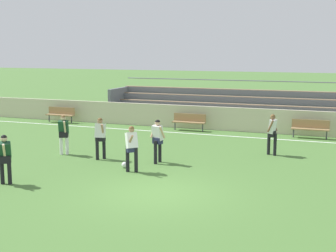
# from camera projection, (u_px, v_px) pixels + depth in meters

# --- Properties ---
(ground_plane) EXTENTS (160.00, 160.00, 0.00)m
(ground_plane) POSITION_uv_depth(u_px,v_px,m) (156.00, 193.00, 14.35)
(ground_plane) COLOR #477033
(field_line_sideline) EXTENTS (44.00, 0.12, 0.01)m
(field_line_sideline) POSITION_uv_depth(u_px,v_px,m) (233.00, 136.00, 23.72)
(field_line_sideline) COLOR white
(field_line_sideline) RESTS_ON ground
(sideline_wall) EXTENTS (48.00, 0.16, 1.27)m
(sideline_wall) POSITION_uv_depth(u_px,v_px,m) (240.00, 120.00, 25.08)
(sideline_wall) COLOR beige
(sideline_wall) RESTS_ON ground
(bleacher_stand) EXTENTS (24.73, 2.96, 2.47)m
(bleacher_stand) POSITION_uv_depth(u_px,v_px,m) (320.00, 109.00, 25.96)
(bleacher_stand) COLOR #897051
(bleacher_stand) RESTS_ON ground
(bench_centre_sideline) EXTENTS (1.80, 0.40, 0.90)m
(bench_centre_sideline) POSITION_uv_depth(u_px,v_px,m) (61.00, 113.00, 28.22)
(bench_centre_sideline) COLOR #99754C
(bench_centre_sideline) RESTS_ON ground
(bench_far_right) EXTENTS (1.80, 0.40, 0.90)m
(bench_far_right) POSITION_uv_depth(u_px,v_px,m) (189.00, 120.00, 25.38)
(bench_far_right) COLOR #99754C
(bench_far_right) RESTS_ON ground
(bench_near_wall_gap) EXTENTS (1.80, 0.40, 0.90)m
(bench_near_wall_gap) POSITION_uv_depth(u_px,v_px,m) (310.00, 127.00, 23.19)
(bench_near_wall_gap) COLOR #99754C
(bench_near_wall_gap) RESTS_ON ground
(player_white_wide_right) EXTENTS (0.44, 0.48, 1.66)m
(player_white_wide_right) POSITION_uv_depth(u_px,v_px,m) (100.00, 135.00, 18.62)
(player_white_wide_right) COLOR black
(player_white_wide_right) RESTS_ON ground
(player_white_overlapping) EXTENTS (0.51, 0.73, 1.65)m
(player_white_overlapping) POSITION_uv_depth(u_px,v_px,m) (132.00, 145.00, 16.69)
(player_white_overlapping) COLOR black
(player_white_overlapping) RESTS_ON ground
(player_white_wide_left) EXTENTS (0.40, 0.51, 1.70)m
(player_white_wide_left) POSITION_uv_depth(u_px,v_px,m) (272.00, 131.00, 19.38)
(player_white_wide_left) COLOR black
(player_white_wide_left) RESTS_ON ground
(player_white_pressing_high) EXTENTS (0.58, 0.46, 1.68)m
(player_white_pressing_high) POSITION_uv_depth(u_px,v_px,m) (158.00, 137.00, 18.01)
(player_white_pressing_high) COLOR black
(player_white_pressing_high) RESTS_ON ground
(player_dark_deep_cover) EXTENTS (0.47, 0.53, 1.65)m
(player_dark_deep_cover) POSITION_uv_depth(u_px,v_px,m) (64.00, 131.00, 19.49)
(player_dark_deep_cover) COLOR white
(player_dark_deep_cover) RESTS_ON ground
(player_dark_challenging) EXTENTS (0.53, 0.65, 1.62)m
(player_dark_challenging) POSITION_uv_depth(u_px,v_px,m) (5.00, 155.00, 15.17)
(player_dark_challenging) COLOR black
(player_dark_challenging) RESTS_ON ground
(soccer_ball) EXTENTS (0.22, 0.22, 0.22)m
(soccer_ball) POSITION_uv_depth(u_px,v_px,m) (125.00, 165.00, 17.41)
(soccer_ball) COLOR white
(soccer_ball) RESTS_ON ground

